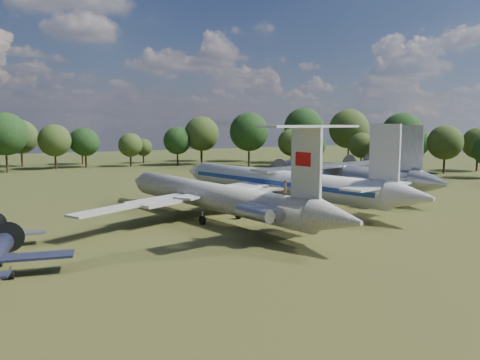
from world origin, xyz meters
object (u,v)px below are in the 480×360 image
tu104_jet (278,187)px  an12_transport (343,180)px  person_on_il62 (285,188)px  il62_airliner (212,201)px

tu104_jet → an12_transport: size_ratio=1.30×
person_on_il62 → tu104_jet: bearing=-146.1°
il62_airliner → an12_transport: bearing=5.8°
il62_airliner → person_on_il62: person_on_il62 is taller
il62_airliner → tu104_jet: (13.67, 6.02, 0.21)m
tu104_jet → person_on_il62: bearing=-135.3°
tu104_jet → an12_transport: 14.58m
tu104_jet → person_on_il62: (-11.21, -18.78, 2.92)m
person_on_il62 → an12_transport: bearing=-165.7°
an12_transport → person_on_il62: bearing=-149.0°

